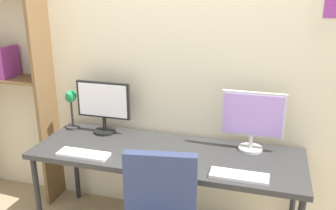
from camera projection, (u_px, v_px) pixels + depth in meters
wall_back at (181, 66)px, 2.91m from camera, size 4.41×0.11×2.60m
desk at (166, 158)px, 2.72m from camera, size 2.01×0.68×0.74m
monitor_left at (103, 104)px, 2.98m from camera, size 0.46×0.18×0.44m
monitor_right at (253, 118)px, 2.66m from camera, size 0.46×0.18×0.45m
desk_lamp at (69, 101)px, 3.04m from camera, size 0.11×0.15×0.38m
keyboard_left at (83, 154)px, 2.64m from camera, size 0.38×0.13×0.02m
keyboard_right at (239, 176)px, 2.34m from camera, size 0.38×0.13×0.02m
computer_mouse at (146, 163)px, 2.49m from camera, size 0.06×0.10×0.03m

